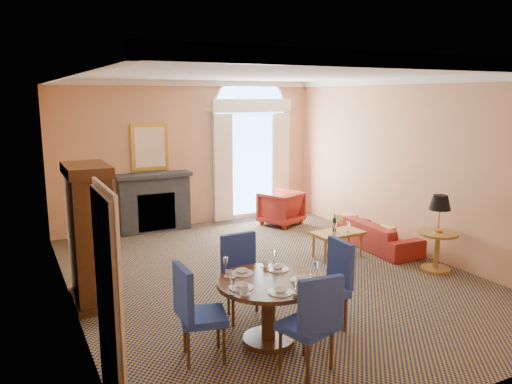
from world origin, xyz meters
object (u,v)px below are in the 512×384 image
armchair (281,208)px  coffee_table (338,234)px  dining_table (269,296)px  side_table (438,225)px  armoire (91,238)px  sofa (379,235)px

armchair → coffee_table: (-0.24, -2.49, 0.05)m
dining_table → side_table: side_table is taller
armoire → armchair: bearing=29.8°
side_table → coffee_table: bearing=128.5°
coffee_table → armoire: bearing=179.1°
armchair → coffee_table: bearing=60.7°
armoire → sofa: (5.27, 0.15, -0.69)m
dining_table → armchair: bearing=58.7°
coffee_table → side_table: bearing=-53.7°
sofa → coffee_table: size_ratio=1.91×
dining_table → armchair: (2.87, 4.72, -0.20)m
armoire → side_table: size_ratio=1.57×
armchair → side_table: bearing=78.3°
armoire → coffee_table: bearing=1.2°
coffee_table → side_table: size_ratio=0.75×
armchair → side_table: size_ratio=0.67×
armchair → dining_table: bearing=35.0°
armoire → side_table: 5.46m
armoire → armchair: size_ratio=2.35×
sofa → side_table: 1.47m
armoire → dining_table: size_ratio=1.61×
armoire → sofa: 5.32m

